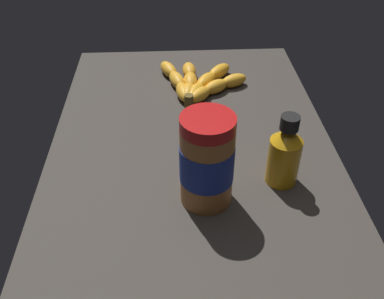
% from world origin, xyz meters
% --- Properties ---
extents(ground_plane, '(0.93, 0.56, 0.05)m').
position_xyz_m(ground_plane, '(0.00, 0.00, -0.02)').
color(ground_plane, '#38332D').
extents(banana_bunch, '(0.21, 0.22, 0.03)m').
position_xyz_m(banana_bunch, '(-0.26, 0.02, 0.02)').
color(banana_bunch, gold).
rests_on(banana_bunch, ground_plane).
extents(peanut_butter_jar, '(0.09, 0.09, 0.17)m').
position_xyz_m(peanut_butter_jar, '(0.12, 0.02, 0.08)').
color(peanut_butter_jar, '#9E602D').
rests_on(peanut_butter_jar, ground_plane).
extents(honey_bottle, '(0.06, 0.06, 0.14)m').
position_xyz_m(honey_bottle, '(0.08, 0.15, 0.06)').
color(honey_bottle, orange).
rests_on(honey_bottle, ground_plane).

